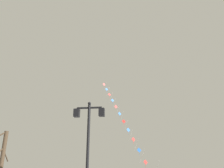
% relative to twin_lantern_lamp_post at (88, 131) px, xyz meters
% --- Properties ---
extents(twin_lantern_lamp_post, '(1.56, 0.28, 4.89)m').
position_rel_twin_lantern_lamp_post_xyz_m(twin_lantern_lamp_post, '(0.00, 0.00, 0.00)').
color(twin_lantern_lamp_post, black).
rests_on(twin_lantern_lamp_post, ground_plane).
extents(kite_train, '(6.69, 11.88, 14.14)m').
position_rel_twin_lantern_lamp_post_xyz_m(kite_train, '(0.44, 15.29, 4.17)').
color(kite_train, brown).
rests_on(kite_train, ground_plane).
extents(bare_tree, '(0.63, 1.59, 3.92)m').
position_rel_twin_lantern_lamp_post_xyz_m(bare_tree, '(-5.60, 2.23, -1.35)').
color(bare_tree, '#423323').
rests_on(bare_tree, ground_plane).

